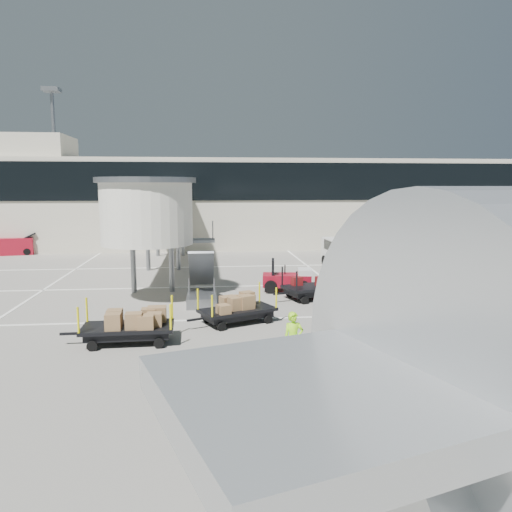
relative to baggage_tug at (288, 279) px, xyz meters
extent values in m
plane|color=gray|center=(-3.23, -7.51, -0.62)|extent=(140.00, 140.00, 0.00)
cube|color=white|center=(-3.23, -5.51, -0.61)|extent=(40.00, 0.15, 0.02)
cube|color=white|center=(-3.23, 1.49, -0.61)|extent=(40.00, 0.15, 0.02)
cube|color=white|center=(-3.23, 8.49, -0.61)|extent=(40.00, 0.15, 0.02)
cube|color=white|center=(2.77, 2.49, -0.61)|extent=(0.15, 30.00, 0.02)
cube|color=white|center=(-13.23, 2.49, -0.61)|extent=(0.15, 30.00, 0.02)
cube|color=beige|center=(-3.23, 22.49, 3.38)|extent=(64.00, 12.00, 8.00)
cube|color=black|center=(-3.23, 16.44, 5.38)|extent=(64.00, 0.12, 3.20)
cube|color=beige|center=(-21.23, 20.49, 8.38)|extent=(10.00, 6.00, 2.00)
cylinder|color=gray|center=(-19.23, 26.49, 6.88)|extent=(0.36, 0.36, 15.00)
cube|color=gray|center=(-19.23, 26.49, 14.38)|extent=(1.60, 1.60, 0.40)
cube|color=white|center=(-7.23, 7.49, 3.68)|extent=(3.00, 18.00, 2.80)
cylinder|color=white|center=(-7.23, -1.51, 3.68)|extent=(4.40, 4.40, 3.00)
cylinder|color=gray|center=(-7.23, -1.51, 5.28)|extent=(4.80, 4.80, 0.25)
cylinder|color=gray|center=(-8.23, 0.49, 0.83)|extent=(0.28, 0.28, 2.90)
cylinder|color=gray|center=(-6.23, 0.49, 0.83)|extent=(0.28, 0.28, 2.90)
cylinder|color=gray|center=(-8.23, 7.49, 0.83)|extent=(0.28, 0.28, 2.90)
cylinder|color=gray|center=(-6.23, 7.49, 0.83)|extent=(0.28, 0.28, 2.90)
cylinder|color=gray|center=(-8.23, 14.49, 0.83)|extent=(0.28, 0.28, 2.90)
cylinder|color=gray|center=(-6.23, 14.49, 0.83)|extent=(0.28, 0.28, 2.90)
cube|color=gray|center=(-4.63, -2.51, -0.37)|extent=(1.40, 2.60, 0.50)
cube|color=gray|center=(-4.63, -1.91, 0.98)|extent=(1.20, 2.60, 2.06)
cube|color=gray|center=(-4.63, -0.51, 2.23)|extent=(1.40, 1.20, 0.12)
cube|color=maroon|center=(-0.07, 0.01, -0.03)|extent=(2.73, 1.59, 0.64)
cube|color=white|center=(0.88, -0.13, 0.39)|extent=(0.91, 1.28, 0.38)
cube|color=black|center=(-0.82, 0.12, 0.61)|extent=(0.28, 1.08, 0.97)
cylinder|color=black|center=(-1.02, -0.56, -0.28)|extent=(0.72, 0.36, 0.69)
cylinder|color=black|center=(-0.82, 0.82, -0.28)|extent=(0.72, 0.36, 0.69)
cylinder|color=black|center=(0.68, -0.80, -0.28)|extent=(0.72, 0.36, 0.69)
cylinder|color=black|center=(0.88, 0.58, -0.28)|extent=(0.72, 0.36, 0.69)
cube|color=black|center=(1.16, -2.03, -0.01)|extent=(3.72, 2.64, 0.13)
cube|color=black|center=(1.16, -2.03, -0.21)|extent=(3.33, 2.29, 0.28)
cube|color=black|center=(-0.82, -2.67, -0.18)|extent=(0.78, 0.33, 0.09)
cylinder|color=black|center=(0.27, -3.12, -0.43)|extent=(0.41, 0.27, 0.38)
cylinder|color=black|center=(-0.20, -1.67, -0.43)|extent=(0.41, 0.27, 0.38)
cylinder|color=black|center=(2.51, -2.39, -0.43)|extent=(0.41, 0.27, 0.38)
cylinder|color=black|center=(2.05, -0.95, -0.43)|extent=(0.41, 0.27, 0.38)
cylinder|color=black|center=(-0.15, -3.25, 0.50)|extent=(0.08, 0.08, 1.01)
cylinder|color=black|center=(-0.61, -1.81, 0.50)|extent=(0.08, 0.08, 1.01)
cylinder|color=black|center=(2.93, -2.26, 0.50)|extent=(0.08, 0.08, 1.01)
cylinder|color=black|center=(2.47, -0.81, 0.50)|extent=(0.08, 0.08, 1.01)
cube|color=maroon|center=(0.93, -2.65, 0.31)|extent=(0.55, 0.50, 0.50)
cube|color=#545559|center=(2.06, -2.08, 0.28)|extent=(0.67, 0.59, 0.45)
cube|color=#121239|center=(2.26, -2.19, 0.25)|extent=(0.57, 0.43, 0.38)
cube|color=#121239|center=(1.17, -2.39, 0.21)|extent=(0.56, 0.56, 0.29)
cube|color=#545559|center=(1.92, -2.29, 0.27)|extent=(0.71, 0.60, 0.42)
cube|color=#545559|center=(0.94, -2.01, 0.27)|extent=(0.57, 0.52, 0.41)
cube|color=#988C52|center=(0.71, -1.74, 0.29)|extent=(0.56, 0.47, 0.46)
cube|color=black|center=(-3.15, -6.11, -0.07)|extent=(3.40, 2.63, 0.12)
cube|color=black|center=(-3.15, -6.11, -0.25)|extent=(3.03, 2.30, 0.25)
cube|color=black|center=(-4.86, -6.87, -0.22)|extent=(0.68, 0.36, 0.08)
cylinder|color=black|center=(-3.84, -7.17, -0.45)|extent=(0.37, 0.27, 0.34)
cylinder|color=black|center=(-4.40, -5.92, -0.45)|extent=(0.37, 0.27, 0.34)
cylinder|color=black|center=(-1.90, -6.29, -0.45)|extent=(0.37, 0.27, 0.34)
cylinder|color=black|center=(-2.46, -5.04, -0.45)|extent=(0.37, 0.27, 0.34)
cylinder|color=#FDF10D|center=(-4.20, -7.33, 0.39)|extent=(0.07, 0.07, 0.91)
cylinder|color=#FDF10D|center=(-4.76, -6.08, 0.39)|extent=(0.07, 0.07, 0.91)
cylinder|color=#FDF10D|center=(-1.54, -6.13, 0.39)|extent=(0.07, 0.07, 0.91)
cylinder|color=#FDF10D|center=(-2.10, -4.88, 0.39)|extent=(0.07, 0.07, 0.91)
cube|color=#926A46|center=(-3.46, -6.38, 0.25)|extent=(0.69, 0.71, 0.51)
cube|color=#926A46|center=(-4.12, -6.26, 0.26)|extent=(0.61, 0.59, 0.53)
cube|color=#926A46|center=(-2.82, -5.70, 0.22)|extent=(0.64, 0.58, 0.45)
cube|color=#926A46|center=(-2.73, -5.72, 0.22)|extent=(0.71, 0.71, 0.45)
cube|color=#926A46|center=(-3.43, -6.53, 0.27)|extent=(0.64, 0.66, 0.55)
cube|color=#926A46|center=(-3.21, -6.03, 0.24)|extent=(0.61, 0.57, 0.50)
cube|color=#926A46|center=(-3.13, -5.95, 0.20)|extent=(0.62, 0.65, 0.41)
cube|color=black|center=(-7.24, -8.36, -0.03)|extent=(3.27, 1.70, 0.13)
cube|color=black|center=(-7.24, -8.36, -0.23)|extent=(2.94, 1.45, 0.27)
cube|color=black|center=(-9.23, -8.41, -0.19)|extent=(0.75, 0.11, 0.09)
cylinder|color=black|center=(-8.35, -9.11, -0.44)|extent=(0.37, 0.16, 0.37)
cylinder|color=black|center=(-8.39, -7.66, -0.44)|extent=(0.37, 0.16, 0.37)
cylinder|color=black|center=(-6.09, -9.05, -0.44)|extent=(0.37, 0.16, 0.37)
cylinder|color=black|center=(-6.13, -7.60, -0.44)|extent=(0.37, 0.16, 0.37)
cylinder|color=#FDF10D|center=(-8.77, -9.13, 0.45)|extent=(0.08, 0.08, 0.97)
cylinder|color=#FDF10D|center=(-8.81, -7.67, 0.45)|extent=(0.08, 0.08, 0.97)
cylinder|color=#FDF10D|center=(-5.67, -9.04, 0.45)|extent=(0.08, 0.08, 0.97)
cylinder|color=#FDF10D|center=(-5.71, -7.59, 0.45)|extent=(0.08, 0.08, 0.97)
cube|color=#926A46|center=(-7.37, -8.82, 0.30)|extent=(0.69, 0.43, 0.53)
cube|color=#926A46|center=(-6.39, -8.23, 0.31)|extent=(0.45, 0.44, 0.56)
cube|color=#926A46|center=(-6.61, -8.53, 0.28)|extent=(0.55, 0.41, 0.50)
cube|color=#926A46|center=(-6.91, -8.88, 0.29)|extent=(0.63, 0.49, 0.51)
cube|color=#926A46|center=(-7.34, -7.96, 0.23)|extent=(0.52, 0.57, 0.39)
cube|color=#926A46|center=(-6.48, -8.31, 0.24)|extent=(0.60, 0.56, 0.41)
cube|color=#926A46|center=(-6.30, -8.45, 0.31)|extent=(0.65, 0.56, 0.56)
cube|color=#926A46|center=(-6.05, -8.75, 0.23)|extent=(0.71, 0.53, 0.39)
imported|color=#94E718|center=(-1.74, -11.24, 0.25)|extent=(0.65, 0.45, 1.74)
cube|color=white|center=(5.10, 6.60, 0.51)|extent=(2.27, 5.23, 1.67)
cube|color=white|center=(5.03, 8.91, 0.18)|extent=(2.01, 0.66, 0.97)
cube|color=black|center=(5.09, 6.81, 0.94)|extent=(2.23, 3.30, 0.67)
cylinder|color=black|center=(4.14, 4.84, -0.26)|extent=(0.28, 0.74, 0.73)
cylinder|color=black|center=(6.18, 4.91, -0.26)|extent=(0.28, 0.74, 0.73)
cylinder|color=black|center=(4.02, 8.29, -0.26)|extent=(0.28, 0.74, 0.73)
cylinder|color=black|center=(6.07, 8.35, -0.26)|extent=(0.28, 0.74, 0.73)
cube|color=maroon|center=(-20.36, 16.49, 0.08)|extent=(3.77, 2.15, 1.40)
cube|color=black|center=(-18.80, 16.80, 0.96)|extent=(1.13, 1.45, 0.50)
cylinder|color=black|center=(-18.95, 16.10, -0.34)|extent=(0.59, 0.34, 0.56)
cylinder|color=black|center=(-19.21, 17.38, -0.34)|extent=(0.59, 0.34, 0.56)
cylinder|color=silver|center=(-1.05, -20.43, 1.12)|extent=(4.00, 3.50, 2.58)
cube|color=silver|center=(-1.05, -20.43, 2.13)|extent=(0.94, 0.54, 1.24)
camera|label=1|loc=(-4.46, -26.10, 4.99)|focal=35.00mm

